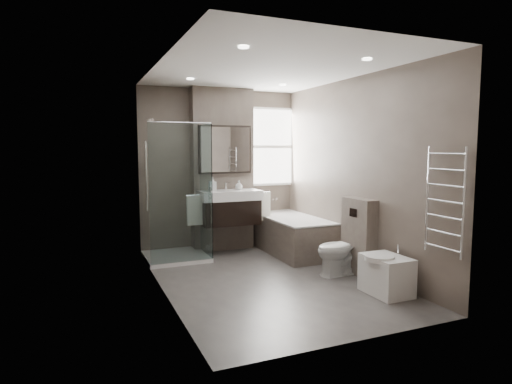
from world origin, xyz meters
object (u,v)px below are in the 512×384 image
toilet (341,249)px  vanity (229,207)px  bathtub (292,233)px  bidet (386,274)px

toilet → vanity: bearing=-153.9°
bathtub → bidet: bathtub is taller
bathtub → toilet: size_ratio=2.33×
toilet → bidet: (0.04, -0.83, -0.11)m
toilet → bathtub: bearing=177.2°
vanity → bidet: bearing=-67.6°
bathtub → bidet: (0.09, -2.13, -0.08)m
vanity → toilet: vanity is taller
toilet → bidet: toilet is taller
vanity → bathtub: (0.92, -0.33, -0.43)m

